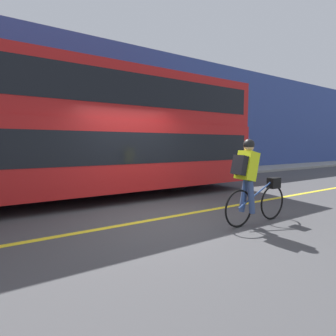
# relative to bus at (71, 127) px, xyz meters

# --- Properties ---
(ground_plane) EXTENTS (80.00, 80.00, 0.00)m
(ground_plane) POSITION_rel_bus_xyz_m (1.19, -2.69, -2.03)
(ground_plane) COLOR #424244
(road_center_line) EXTENTS (50.00, 0.14, 0.01)m
(road_center_line) POSITION_rel_bus_xyz_m (1.19, -2.78, -2.02)
(road_center_line) COLOR yellow
(road_center_line) RESTS_ON ground_plane
(sidewalk_curb) EXTENTS (60.00, 2.23, 0.13)m
(sidewalk_curb) POSITION_rel_bus_xyz_m (1.19, 3.10, -1.96)
(sidewalk_curb) COLOR gray
(sidewalk_curb) RESTS_ON ground_plane
(building_facade) EXTENTS (60.00, 0.30, 6.24)m
(building_facade) POSITION_rel_bus_xyz_m (1.19, 4.37, 1.09)
(building_facade) COLOR #33478C
(building_facade) RESTS_ON ground_plane
(bus) EXTENTS (11.15, 2.58, 3.62)m
(bus) POSITION_rel_bus_xyz_m (0.00, 0.00, 0.00)
(bus) COLOR black
(bus) RESTS_ON ground_plane
(cyclist_on_bike) EXTENTS (1.71, 0.32, 1.66)m
(cyclist_on_bike) POSITION_rel_bus_xyz_m (2.44, -4.07, -1.14)
(cyclist_on_bike) COLOR black
(cyclist_on_bike) RESTS_ON ground_plane
(street_sign_post) EXTENTS (0.36, 0.09, 2.44)m
(street_sign_post) POSITION_rel_bus_xyz_m (2.84, 2.99, -0.53)
(street_sign_post) COLOR #59595B
(street_sign_post) RESTS_ON sidewalk_curb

